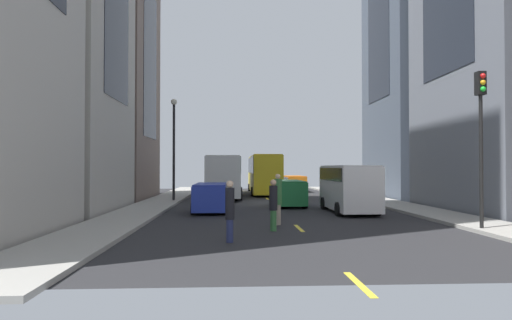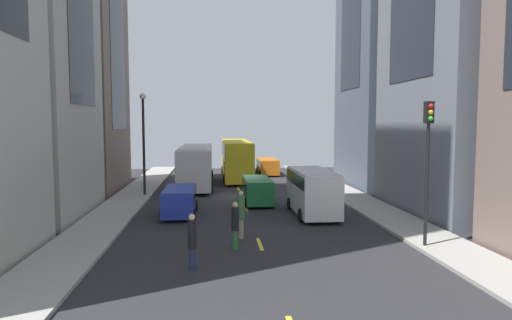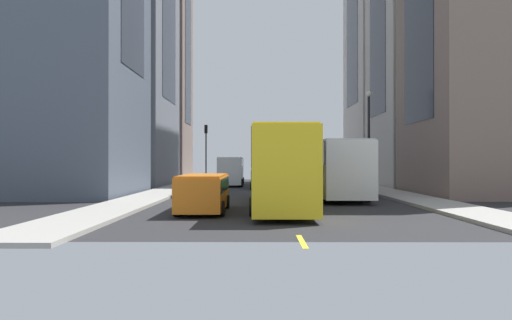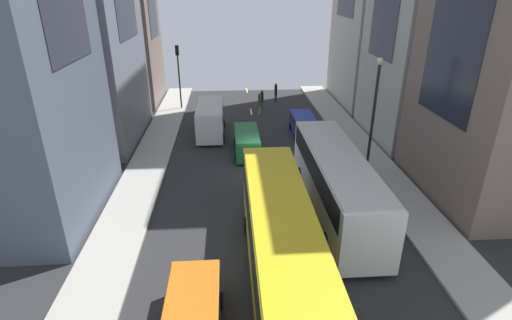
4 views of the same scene
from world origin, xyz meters
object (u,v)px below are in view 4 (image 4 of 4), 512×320
(city_bus_white, at_px, (336,178))
(streetcar_yellow, at_px, (282,243))
(car_orange_1, at_px, (192,320))
(pedestrian_crossing_mid, at_px, (262,99))
(pedestrian_waiting_curb, at_px, (276,92))
(car_blue_0, at_px, (304,124))
(delivery_van_white, at_px, (210,117))
(pedestrian_walking_far, at_px, (260,103))
(traffic_light_near_corner, at_px, (178,65))
(car_green_2, at_px, (247,141))

(city_bus_white, height_order, streetcar_yellow, streetcar_yellow)
(car_orange_1, height_order, pedestrian_crossing_mid, pedestrian_crossing_mid)
(pedestrian_waiting_curb, bearing_deg, car_blue_0, -21.49)
(city_bus_white, xyz_separation_m, delivery_van_white, (7.08, -12.45, -0.49))
(city_bus_white, xyz_separation_m, pedestrian_crossing_mid, (2.32, -19.19, -0.93))
(pedestrian_walking_far, relative_size, pedestrian_waiting_curb, 1.08)
(pedestrian_waiting_curb, height_order, traffic_light_near_corner, traffic_light_near_corner)
(car_orange_1, relative_size, pedestrian_walking_far, 2.17)
(car_green_2, bearing_deg, streetcar_yellow, 92.81)
(car_orange_1, xyz_separation_m, pedestrian_crossing_mid, (-4.67, -27.28, 0.11))
(city_bus_white, bearing_deg, car_green_2, -62.70)
(streetcar_yellow, bearing_deg, delivery_van_white, -79.17)
(pedestrian_walking_far, bearing_deg, streetcar_yellow, 6.98)
(delivery_van_white, xyz_separation_m, traffic_light_near_corner, (3.16, -7.43, 2.80))
(city_bus_white, height_order, pedestrian_walking_far, city_bus_white)
(city_bus_white, xyz_separation_m, car_green_2, (4.31, -8.35, -1.04))
(pedestrian_crossing_mid, height_order, traffic_light_near_corner, traffic_light_near_corner)
(pedestrian_walking_far, bearing_deg, traffic_light_near_corner, -98.66)
(delivery_van_white, bearing_deg, city_bus_white, 119.63)
(city_bus_white, height_order, delivery_van_white, city_bus_white)
(pedestrian_crossing_mid, bearing_deg, city_bus_white, -47.37)
(pedestrian_walking_far, bearing_deg, car_green_2, -0.90)
(delivery_van_white, distance_m, pedestrian_waiting_curb, 11.26)
(city_bus_white, bearing_deg, car_orange_1, 49.16)
(car_blue_0, xyz_separation_m, car_orange_1, (7.49, 19.96, 0.03))
(car_blue_0, bearing_deg, traffic_light_near_corner, -36.72)
(car_blue_0, height_order, pedestrian_walking_far, pedestrian_walking_far)
(pedestrian_crossing_mid, bearing_deg, car_green_2, -64.68)
(city_bus_white, height_order, pedestrian_waiting_curb, city_bus_white)
(streetcar_yellow, xyz_separation_m, pedestrian_walking_far, (-0.95, -23.06, -0.95))
(pedestrian_waiting_curb, bearing_deg, delivery_van_white, -63.05)
(car_green_2, bearing_deg, car_orange_1, 80.75)
(streetcar_yellow, height_order, delivery_van_white, streetcar_yellow)
(streetcar_yellow, distance_m, car_orange_1, 4.32)
(car_blue_0, bearing_deg, city_bus_white, 87.59)
(car_blue_0, relative_size, pedestrian_walking_far, 1.99)
(city_bus_white, xyz_separation_m, traffic_light_near_corner, (10.24, -19.89, 2.30))
(car_orange_1, bearing_deg, pedestrian_waiting_curb, -102.02)
(delivery_van_white, distance_m, car_orange_1, 20.55)
(car_blue_0, height_order, pedestrian_crossing_mid, pedestrian_crossing_mid)
(delivery_van_white, relative_size, traffic_light_near_corner, 0.97)
(car_blue_0, height_order, traffic_light_near_corner, traffic_light_near_corner)
(delivery_van_white, bearing_deg, streetcar_yellow, 100.83)
(delivery_van_white, height_order, car_green_2, delivery_van_white)
(city_bus_white, xyz_separation_m, car_orange_1, (6.99, 8.09, -1.05))
(car_blue_0, bearing_deg, pedestrian_waiting_curb, -83.30)
(delivery_van_white, relative_size, car_blue_0, 1.33)
(pedestrian_crossing_mid, bearing_deg, car_orange_1, -63.98)
(pedestrian_waiting_curb, bearing_deg, car_orange_1, -40.21)
(car_blue_0, bearing_deg, streetcar_yellow, 76.74)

